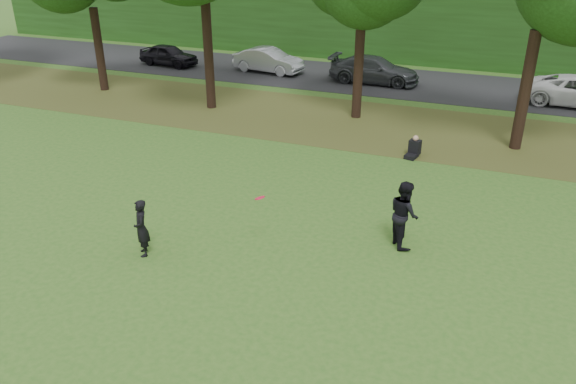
# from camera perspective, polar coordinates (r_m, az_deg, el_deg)

# --- Properties ---
(ground) EXTENTS (120.00, 120.00, 0.00)m
(ground) POSITION_cam_1_polar(r_m,az_deg,el_deg) (13.74, 3.80, -10.60)
(ground) COLOR #2E5D1D
(ground) RESTS_ON ground
(leaf_litter) EXTENTS (60.00, 7.00, 0.01)m
(leaf_litter) POSITION_cam_1_polar(r_m,az_deg,el_deg) (25.19, 13.00, 6.10)
(leaf_litter) COLOR #50401C
(leaf_litter) RESTS_ON ground
(street) EXTENTS (70.00, 7.00, 0.02)m
(street) POSITION_cam_1_polar(r_m,az_deg,el_deg) (32.81, 15.36, 10.33)
(street) COLOR black
(street) RESTS_ON ground
(far_hedge) EXTENTS (70.00, 3.00, 5.00)m
(far_hedge) POSITION_cam_1_polar(r_m,az_deg,el_deg) (38.19, 17.01, 16.01)
(far_hedge) COLOR #1D3E11
(far_hedge) RESTS_ON ground
(player_left) EXTENTS (0.67, 0.70, 1.61)m
(player_left) POSITION_cam_1_polar(r_m,az_deg,el_deg) (15.43, -14.67, -3.57)
(player_left) COLOR black
(player_left) RESTS_ON ground
(player_right) EXTENTS (1.11, 1.17, 1.92)m
(player_right) POSITION_cam_1_polar(r_m,az_deg,el_deg) (15.64, 11.71, -2.19)
(player_right) COLOR black
(player_right) RESTS_ON ground
(parked_cars) EXTENTS (36.15, 3.52, 1.51)m
(parked_cars) POSITION_cam_1_polar(r_m,az_deg,el_deg) (31.53, 15.77, 11.06)
(parked_cars) COLOR black
(parked_cars) RESTS_ON street
(frisbee) EXTENTS (0.34, 0.36, 0.16)m
(frisbee) POSITION_cam_1_polar(r_m,az_deg,el_deg) (14.79, -2.88, -0.60)
(frisbee) COLOR #FF1544
(frisbee) RESTS_ON ground
(seated_person) EXTENTS (0.55, 0.80, 0.83)m
(seated_person) POSITION_cam_1_polar(r_m,az_deg,el_deg) (22.16, 12.67, 4.30)
(seated_person) COLOR black
(seated_person) RESTS_ON ground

